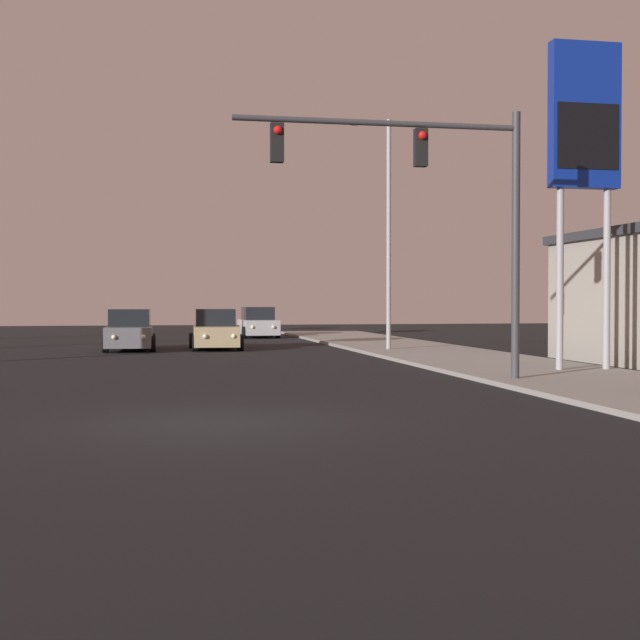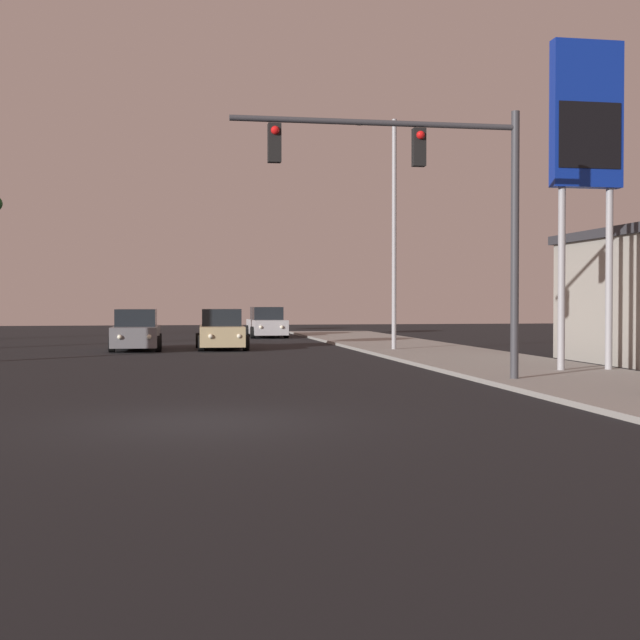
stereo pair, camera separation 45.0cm
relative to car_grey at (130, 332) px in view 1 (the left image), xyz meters
name	(u,v)px [view 1 (the left image)]	position (x,y,z in m)	size (l,w,h in m)	color
ground_plane	(212,422)	(1.77, -22.16, -0.76)	(120.00, 120.00, 0.00)	black
sidewalk_right	(510,367)	(11.27, -12.16, -0.70)	(5.00, 60.00, 0.12)	gray
car_grey	(130,332)	(0.00, 0.00, 0.00)	(2.04, 4.33, 1.68)	slate
car_tan	(215,331)	(3.48, 0.13, 0.00)	(2.04, 4.34, 1.68)	tan
car_silver	(258,324)	(6.70, 11.89, 0.00)	(2.04, 4.33, 1.68)	#B7B7BC
traffic_light_mast	(438,188)	(7.58, -16.51, 3.95)	(7.03, 0.36, 6.50)	#38383D
street_lamp	(385,222)	(9.89, -3.14, 4.36)	(1.74, 0.24, 9.00)	#99999E
gas_station_sign	(584,134)	(12.56, -14.20, 5.86)	(2.00, 0.42, 9.00)	#99999E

